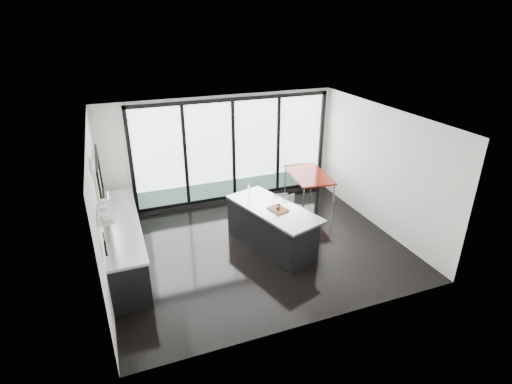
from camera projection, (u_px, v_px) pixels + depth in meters
name	position (u px, v px, depth m)	size (l,w,h in m)	color
floor	(257.00, 246.00, 8.64)	(6.00, 5.00, 0.00)	black
ceiling	(257.00, 119.00, 7.48)	(6.00, 5.00, 0.00)	white
wall_back	(232.00, 155.00, 10.30)	(6.00, 0.09, 2.80)	silver
wall_front	(317.00, 250.00, 5.93)	(6.00, 0.00, 2.80)	silver
wall_left	(99.00, 197.00, 7.26)	(0.26, 5.00, 2.80)	silver
wall_right	(380.00, 168.00, 9.04)	(0.00, 5.00, 2.80)	silver
counter_cabinets	(124.00, 242.00, 7.91)	(0.69, 3.24, 1.36)	black
island	(271.00, 227.00, 8.49)	(1.54, 2.37, 1.17)	black
bar_stool_near	(293.00, 222.00, 8.84)	(0.47, 0.47, 0.75)	silver
bar_stool_far	(281.00, 220.00, 8.96)	(0.46, 0.46, 0.73)	silver
red_table	(308.00, 189.00, 10.42)	(0.89, 1.55, 0.83)	maroon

